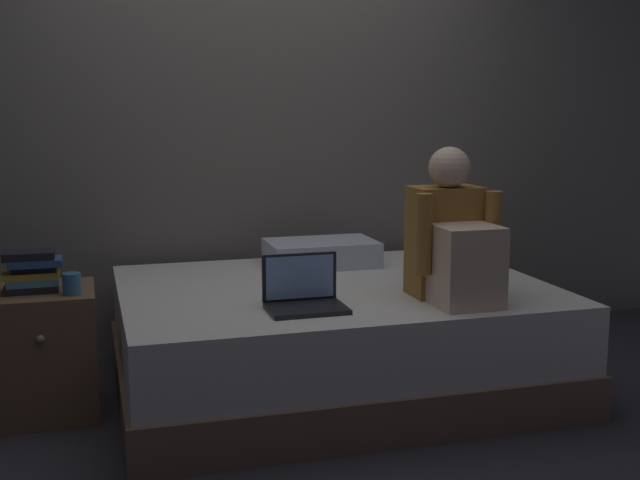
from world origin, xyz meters
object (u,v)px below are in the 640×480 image
Objects in this scene: bed at (334,337)px; book_stack at (32,271)px; mug at (72,284)px; person_sitting at (453,242)px; pillow at (321,253)px; nightstand at (45,352)px; laptop at (304,296)px.

bed is 8.14× the size of book_stack.
mug is at bearing -175.92° from bed.
book_stack is (-1.33, 0.01, 0.39)m from bed.
person_sitting is (0.41, -0.41, 0.50)m from bed.
mug reaches higher than bed.
person_sitting is at bearing -11.76° from mug.
mug is (-1.24, -0.53, 0.03)m from pillow.
pillow is at bearing 81.08° from bed.
bed is at bearing -98.92° from pillow.
person_sitting reaches higher than pillow.
bed is 1.30m from nightstand.
laptop is 1.15m from book_stack.
book_stack reaches higher than mug.
bed is at bearing 134.74° from person_sitting.
mug is at bearing -42.69° from nightstand.
nightstand is at bearing 178.39° from bed.
bed is 0.77m from person_sitting.
pillow reaches higher than bed.
laptop is 0.97m from mug.
nightstand is 1.17m from laptop.
laptop is at bearing -22.29° from nightstand.
mug is (0.16, -0.10, -0.04)m from book_stack.
nightstand is 6.16× the size of mug.
laptop is at bearing -122.71° from bed.
person_sitting reaches higher than laptop.
laptop is (-0.66, 0.02, -0.20)m from person_sitting.
book_stack is at bearing -162.62° from pillow.
pillow is (0.32, 0.84, 0.01)m from laptop.
pillow is 1.47m from book_stack.
nightstand is 0.85× the size of person_sitting.
mug reaches higher than nightstand.
pillow is 2.28× the size of book_stack.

